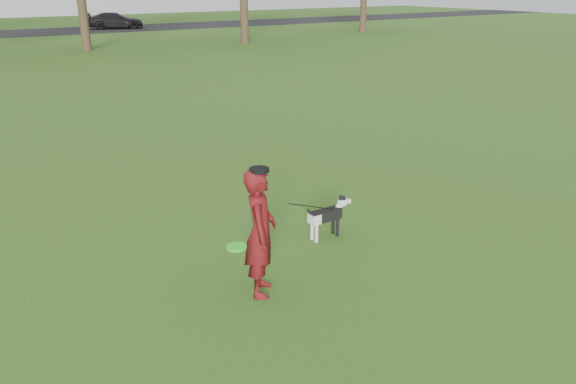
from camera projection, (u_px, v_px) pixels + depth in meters
ground at (305, 253)px, 7.85m from camera, size 120.00×120.00×0.00m
man at (260, 233)px, 6.59m from camera, size 0.63×0.69×1.58m
dog at (329, 213)px, 8.21m from camera, size 0.81×0.16×0.61m
car_right at (115, 21)px, 43.92m from camera, size 4.53×2.91×1.22m
man_held_items at (314, 207)px, 7.44m from camera, size 2.26×1.06×1.18m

